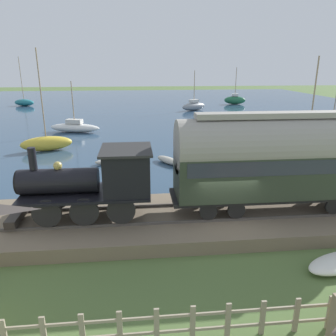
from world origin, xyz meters
TOP-DOWN VIEW (x-y plane):
  - ground_plane at (0.00, 0.00)m, footprint 200.00×200.00m
  - harbor_water at (43.39, 0.00)m, footprint 80.00×80.00m
  - rail_embankment at (0.56, 0.00)m, footprint 5.06×56.00m
  - steam_locomotive at (0.56, 5.32)m, footprint 2.41×6.00m
  - passenger_coach at (0.56, -2.67)m, footprint 2.35×9.79m
  - sailboat_gray at (39.38, -5.70)m, footprint 3.96×4.81m
  - sailboat_white at (23.13, 10.25)m, footprint 2.83×5.76m
  - sailboat_blue at (9.34, -8.75)m, footprint 2.87×6.56m
  - sailboat_yellow at (15.21, 11.28)m, footprint 2.33×4.37m
  - sailboat_black at (21.47, -18.13)m, footprint 3.04×4.15m
  - sailboat_teal at (48.23, 23.21)m, footprint 2.99×4.18m
  - sailboat_green at (46.97, -14.69)m, footprint 2.23×4.05m
  - rowboat_mid_harbor at (10.76, 5.54)m, footprint 1.40×2.62m
  - rowboat_near_shore at (10.35, 1.33)m, footprint 2.62×2.01m
  - rowboat_far_out at (6.75, -2.48)m, footprint 1.31×2.40m
  - rowboat_off_pier at (5.71, 6.45)m, footprint 2.17×2.18m
  - picket_fence at (-5.91, -0.00)m, footprint 0.06×20.14m

SIDE VIEW (x-z plane):
  - ground_plane at x=0.00m, z-range 0.00..0.00m
  - harbor_water at x=43.39m, z-range 0.00..0.01m
  - rowboat_off_pier at x=5.71m, z-range 0.01..0.34m
  - rowboat_mid_harbor at x=10.76m, z-range 0.01..0.41m
  - rowboat_far_out at x=6.75m, z-range 0.01..0.44m
  - rowboat_near_shore at x=10.35m, z-range 0.01..0.48m
  - rail_embankment at x=0.56m, z-range -0.06..0.65m
  - sailboat_black at x=21.47m, z-range -3.68..4.70m
  - picket_fence at x=-5.91m, z-range 0.01..1.09m
  - sailboat_white at x=23.13m, z-range -2.14..3.25m
  - sailboat_teal at x=48.23m, z-range -3.54..4.79m
  - sailboat_yellow at x=15.21m, z-range -3.47..4.82m
  - sailboat_gray at x=39.38m, z-range -2.37..3.77m
  - sailboat_blue at x=9.34m, z-range -3.02..4.58m
  - sailboat_green at x=46.97m, z-range -2.46..4.07m
  - steam_locomotive at x=0.56m, z-range 0.87..3.99m
  - passenger_coach at x=0.56m, z-range 0.91..5.32m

